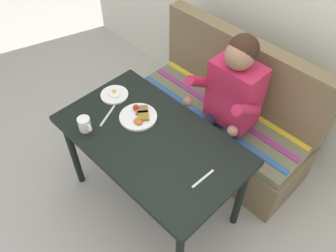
{
  "coord_description": "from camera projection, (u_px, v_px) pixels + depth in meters",
  "views": [
    {
      "loc": [
        1.08,
        -0.92,
        2.38
      ],
      "look_at": [
        0.0,
        0.15,
        0.72
      ],
      "focal_mm": 37.76,
      "sensor_mm": 36.0,
      "label": 1
    }
  ],
  "objects": [
    {
      "name": "knife",
      "position": [
        108.0,
        116.0,
        2.3
      ],
      "size": [
        0.1,
        0.19,
        0.0
      ],
      "primitive_type": "cube",
      "rotation": [
        0.0,
        0.0,
        0.43
      ],
      "color": "silver",
      "rests_on": "table"
    },
    {
      "name": "coffee_mug",
      "position": [
        85.0,
        124.0,
        2.19
      ],
      "size": [
        0.12,
        0.08,
        0.09
      ],
      "color": "white",
      "rests_on": "table"
    },
    {
      "name": "ground_plane",
      "position": [
        154.0,
        199.0,
        2.72
      ],
      "size": [
        8.0,
        8.0,
        0.0
      ],
      "primitive_type": "plane",
      "color": "#B2AE9E"
    },
    {
      "name": "couch",
      "position": [
        222.0,
        119.0,
        2.84
      ],
      "size": [
        1.44,
        0.56,
        1.0
      ],
      "color": "olive",
      "rests_on": "ground"
    },
    {
      "name": "fork",
      "position": [
        203.0,
        179.0,
        1.97
      ],
      "size": [
        0.02,
        0.17,
        0.0
      ],
      "primitive_type": "cube",
      "rotation": [
        0.0,
        0.0,
        -0.04
      ],
      "color": "silver",
      "rests_on": "table"
    },
    {
      "name": "plate_breakfast",
      "position": [
        139.0,
        116.0,
        2.28
      ],
      "size": [
        0.25,
        0.25,
        0.05
      ],
      "color": "white",
      "rests_on": "table"
    },
    {
      "name": "plate_eggs",
      "position": [
        114.0,
        95.0,
        2.43
      ],
      "size": [
        0.19,
        0.19,
        0.04
      ],
      "color": "white",
      "rests_on": "table"
    },
    {
      "name": "person",
      "position": [
        228.0,
        100.0,
        2.39
      ],
      "size": [
        0.45,
        0.61,
        1.21
      ],
      "color": "#C12346",
      "rests_on": "ground"
    },
    {
      "name": "table",
      "position": [
        151.0,
        146.0,
        2.24
      ],
      "size": [
        1.2,
        0.7,
        0.73
      ],
      "color": "black",
      "rests_on": "ground"
    }
  ]
}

